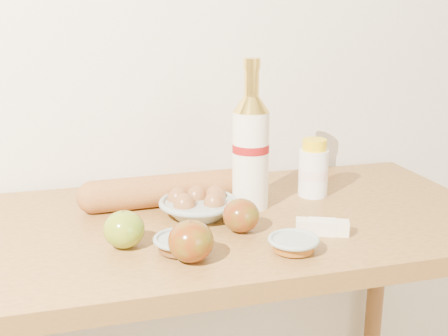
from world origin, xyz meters
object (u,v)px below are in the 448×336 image
at_px(cream_bottle, 313,170).
at_px(egg_bowl, 198,205).
at_px(bourbon_bottle, 251,149).
at_px(table, 220,270).
at_px(baguette, 174,189).

relative_size(cream_bottle, egg_bowl, 0.75).
bearing_deg(bourbon_bottle, cream_bottle, 24.18).
height_order(table, bourbon_bottle, bourbon_bottle).
xyz_separation_m(table, bourbon_bottle, (0.08, 0.05, 0.26)).
relative_size(table, cream_bottle, 8.70).
height_order(table, cream_bottle, cream_bottle).
height_order(bourbon_bottle, egg_bowl, bourbon_bottle).
bearing_deg(baguette, table, -56.19).
bearing_deg(egg_bowl, baguette, 113.04).
height_order(cream_bottle, baguette, cream_bottle).
relative_size(table, bourbon_bottle, 3.61).
relative_size(table, egg_bowl, 6.49).
height_order(bourbon_bottle, baguette, bourbon_bottle).
bearing_deg(baguette, bourbon_bottle, -22.71).
xyz_separation_m(table, cream_bottle, (0.25, 0.09, 0.19)).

